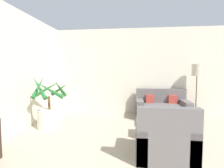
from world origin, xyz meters
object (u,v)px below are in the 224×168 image
fruit_bowl (166,111)px  apple_red (165,109)px  coffee_table (165,115)px  sofa_loveseat (162,108)px  floor_lamp (197,73)px  orange_fruit (169,109)px  potted_palm (49,111)px  apple_green (165,108)px  armchair (164,140)px  ottoman (157,128)px

fruit_bowl → apple_red: (-0.03, -0.01, 0.06)m
coffee_table → apple_red: 0.14m
sofa_loveseat → apple_red: 0.89m
floor_lamp → orange_fruit: size_ratio=18.73×
floor_lamp → potted_palm: bearing=-159.9°
potted_palm → orange_fruit: (2.84, 0.39, 0.06)m
potted_palm → coffee_table: 2.80m
potted_palm → sofa_loveseat: potted_palm is taller
coffee_table → apple_green: 0.17m
sofa_loveseat → apple_green: 0.81m
armchair → coffee_table: bearing=79.2°
ottoman → armchair: bearing=-90.4°
floor_lamp → orange_fruit: floor_lamp is taller
ottoman → sofa_loveseat: bearing=77.8°
potted_palm → orange_fruit: size_ratio=15.21×
sofa_loveseat → fruit_bowl: size_ratio=6.07×
coffee_table → apple_red: (-0.02, -0.01, 0.14)m
apple_red → fruit_bowl: bearing=23.7°
orange_fruit → ottoman: (-0.36, -0.74, -0.25)m
sofa_loveseat → orange_fruit: sofa_loveseat is taller
sofa_loveseat → orange_fruit: size_ratio=17.85×
armchair → sofa_loveseat: bearing=81.7°
fruit_bowl → ottoman: fruit_bowl is taller
floor_lamp → apple_green: 1.63m
apple_red → ottoman: apple_red is taller
sofa_loveseat → potted_palm: bearing=-156.0°
orange_fruit → armchair: size_ratio=0.09×
sofa_loveseat → orange_fruit: 0.88m
apple_green → sofa_loveseat: bearing=87.0°
orange_fruit → sofa_loveseat: bearing=91.1°
potted_palm → ottoman: 2.51m
sofa_loveseat → orange_fruit: (0.02, -0.86, 0.18)m
armchair → orange_fruit: bearing=76.7°
coffee_table → armchair: (-0.30, -1.57, -0.02)m
fruit_bowl → armchair: bearing=-101.0°
sofa_loveseat → armchair: (-0.35, -2.43, 0.01)m
floor_lamp → ottoman: 2.46m
coffee_table → fruit_bowl: 0.08m
coffee_table → orange_fruit: orange_fruit is taller
floor_lamp → orange_fruit: (-0.97, -1.01, -0.85)m
apple_red → apple_green: size_ratio=0.82×
potted_palm → armchair: (2.47, -1.18, -0.11)m
potted_palm → armchair: potted_palm is taller
sofa_loveseat → apple_red: bearing=-95.0°
fruit_bowl → apple_red: bearing=-156.3°
floor_lamp → orange_fruit: bearing=-134.1°
orange_fruit → ottoman: orange_fruit is taller
apple_red → armchair: size_ratio=0.08×
floor_lamp → apple_green: bearing=-138.1°
fruit_bowl → ottoman: size_ratio=0.39×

